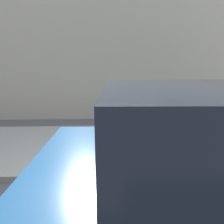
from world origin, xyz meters
name	(u,v)px	position (x,y,z in m)	size (l,w,h in m)	color
ground_plane	(82,217)	(0.00, 0.00, 0.00)	(60.00, 60.00, 0.00)	slate
sidewalk	(93,145)	(0.00, 2.20, 0.06)	(24.00, 2.80, 0.12)	#ADAAA3
building_facade	(96,59)	(0.00, 5.01, 2.33)	(24.00, 0.30, 4.65)	beige
parking_meter	(112,116)	(0.44, 0.99, 1.15)	(0.23, 0.12, 1.44)	slate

